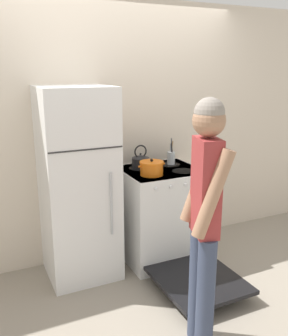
{
  "coord_description": "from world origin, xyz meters",
  "views": [
    {
      "loc": [
        -1.36,
        -3.47,
        1.9
      ],
      "look_at": [
        0.04,
        -0.49,
        1.02
      ],
      "focal_mm": 40.0,
      "sensor_mm": 36.0,
      "label": 1
    }
  ],
  "objects_px": {
    "utensil_jar": "(171,157)",
    "dutch_oven_pot": "(152,168)",
    "stove_range": "(162,216)",
    "person": "(205,214)",
    "tea_kettle": "(141,161)",
    "refrigerator": "(79,185)"
  },
  "relations": [
    {
      "from": "utensil_jar",
      "to": "dutch_oven_pot",
      "type": "bearing_deg",
      "value": -142.63
    },
    {
      "from": "stove_range",
      "to": "utensil_jar",
      "type": "height_order",
      "value": "utensil_jar"
    },
    {
      "from": "dutch_oven_pot",
      "to": "utensil_jar",
      "type": "bearing_deg",
      "value": 37.37
    },
    {
      "from": "utensil_jar",
      "to": "refrigerator",
      "type": "bearing_deg",
      "value": -174.12
    },
    {
      "from": "dutch_oven_pot",
      "to": "utensil_jar",
      "type": "distance_m",
      "value": 0.45
    },
    {
      "from": "stove_range",
      "to": "refrigerator",
      "type": "bearing_deg",
      "value": 174.76
    },
    {
      "from": "stove_range",
      "to": "person",
      "type": "height_order",
      "value": "person"
    },
    {
      "from": "tea_kettle",
      "to": "dutch_oven_pot",
      "type": "bearing_deg",
      "value": -92.82
    },
    {
      "from": "dutch_oven_pot",
      "to": "person",
      "type": "height_order",
      "value": "person"
    },
    {
      "from": "dutch_oven_pot",
      "to": "tea_kettle",
      "type": "xyz_separation_m",
      "value": [
        0.01,
        0.27,
        0.01
      ]
    },
    {
      "from": "dutch_oven_pot",
      "to": "refrigerator",
      "type": "bearing_deg",
      "value": 165.27
    },
    {
      "from": "dutch_oven_pot",
      "to": "utensil_jar",
      "type": "relative_size",
      "value": 0.98
    },
    {
      "from": "utensil_jar",
      "to": "tea_kettle",
      "type": "bearing_deg",
      "value": -178.99
    },
    {
      "from": "tea_kettle",
      "to": "person",
      "type": "height_order",
      "value": "person"
    },
    {
      "from": "stove_range",
      "to": "person",
      "type": "xyz_separation_m",
      "value": [
        -0.34,
        -1.22,
        0.52
      ]
    },
    {
      "from": "tea_kettle",
      "to": "utensil_jar",
      "type": "relative_size",
      "value": 0.86
    },
    {
      "from": "utensil_jar",
      "to": "person",
      "type": "relative_size",
      "value": 0.16
    },
    {
      "from": "dutch_oven_pot",
      "to": "person",
      "type": "relative_size",
      "value": 0.15
    },
    {
      "from": "dutch_oven_pot",
      "to": "utensil_jar",
      "type": "height_order",
      "value": "utensil_jar"
    },
    {
      "from": "person",
      "to": "tea_kettle",
      "type": "bearing_deg",
      "value": 7.68
    },
    {
      "from": "stove_range",
      "to": "dutch_oven_pot",
      "type": "height_order",
      "value": "dutch_oven_pot"
    },
    {
      "from": "tea_kettle",
      "to": "person",
      "type": "xyz_separation_m",
      "value": [
        -0.18,
        -1.39,
        -0.02
      ]
    }
  ]
}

